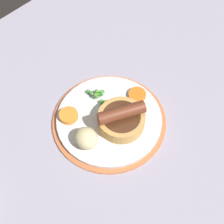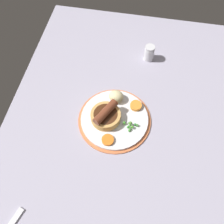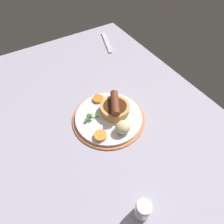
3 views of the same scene
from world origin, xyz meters
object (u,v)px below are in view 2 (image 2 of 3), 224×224
at_px(carrot_slice_2, 136,106).
at_px(salt_shaker, 149,53).
at_px(potato_chunk_0, 116,96).
at_px(carrot_slice_0, 108,140).
at_px(dinner_plate, 114,119).
at_px(pea_pile, 131,125).
at_px(sausage_pudding, 106,115).

distance_m(carrot_slice_2, salt_shaker, 0.24).
height_order(carrot_slice_2, salt_shaker, salt_shaker).
xyz_separation_m(potato_chunk_0, carrot_slice_0, (0.16, 0.00, -0.01)).
bearing_deg(dinner_plate, salt_shaker, 164.44).
height_order(pea_pile, potato_chunk_0, potato_chunk_0).
bearing_deg(carrot_slice_2, pea_pile, -5.17).
bearing_deg(potato_chunk_0, dinner_plate, 6.00).
distance_m(dinner_plate, potato_chunk_0, 0.08).
relative_size(dinner_plate, carrot_slice_0, 6.29).
xyz_separation_m(sausage_pudding, pea_pile, (0.01, 0.08, -0.01)).
bearing_deg(sausage_pudding, carrot_slice_2, 153.05).
bearing_deg(salt_shaker, dinner_plate, -15.56).
bearing_deg(pea_pile, sausage_pudding, -99.34).
distance_m(carrot_slice_0, salt_shaker, 0.38).
bearing_deg(carrot_slice_0, potato_chunk_0, -179.67).
bearing_deg(sausage_pudding, dinner_plate, 130.98).
bearing_deg(carrot_slice_0, dinner_plate, 175.31).
xyz_separation_m(sausage_pudding, carrot_slice_2, (-0.06, 0.09, -0.01)).
relative_size(potato_chunk_0, carrot_slice_2, 1.26).
distance_m(sausage_pudding, potato_chunk_0, 0.08).
relative_size(pea_pile, carrot_slice_2, 1.23).
relative_size(sausage_pudding, carrot_slice_0, 2.53).
relative_size(pea_pile, potato_chunk_0, 0.98).
distance_m(dinner_plate, salt_shaker, 0.30).
height_order(dinner_plate, carrot_slice_0, carrot_slice_0).
height_order(dinner_plate, potato_chunk_0, potato_chunk_0).
bearing_deg(potato_chunk_0, salt_shaker, 157.85).
xyz_separation_m(pea_pile, carrot_slice_0, (0.06, -0.06, -0.01)).
xyz_separation_m(carrot_slice_0, salt_shaker, (-0.37, 0.09, 0.01)).
bearing_deg(sausage_pudding, pea_pile, 109.07).
distance_m(carrot_slice_0, carrot_slice_2, 0.16).
bearing_deg(salt_shaker, pea_pile, -4.59).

